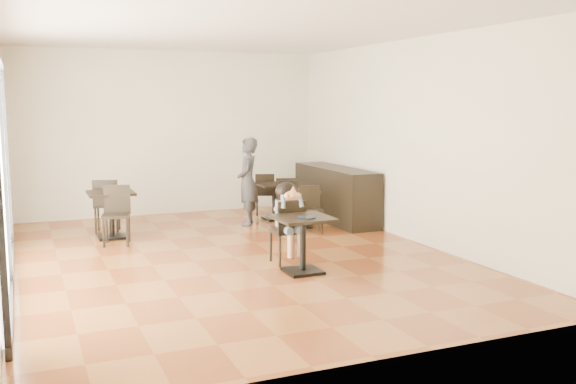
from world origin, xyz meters
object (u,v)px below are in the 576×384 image
chair_mid_a (286,201)px  chair_back_b (286,202)px  chair_mid_b (311,210)px  chair_back_a (265,194)px  child_chair (287,231)px  cafe_table_left (112,215)px  chair_left_a (107,205)px  child (287,223)px  adult_patron (248,182)px  child_table (303,245)px  chair_left_b (116,216)px  cafe_table_back (275,201)px  cafe_table_mid (298,209)px

chair_mid_a → chair_back_b: (-0.09, -0.22, 0.02)m
chair_mid_b → chair_back_a: (-0.09, 1.98, 0.02)m
child_chair → cafe_table_left: 3.31m
cafe_table_left → chair_left_a: (0.00, 0.55, 0.08)m
child → chair_mid_a: (1.17, 2.82, -0.17)m
adult_patron → chair_mid_b: size_ratio=1.99×
child_table → adult_patron: size_ratio=0.47×
child_table → child_chair: 0.56m
child_chair → chair_left_b: (-2.00, 2.08, 0.01)m
child_chair → cafe_table_back: size_ratio=1.30×
chair_left_a → chair_left_b: same height
child → cafe_table_left: child is taller
chair_left_a → chair_back_a: size_ratio=1.11×
chair_mid_a → chair_mid_b: same height
cafe_table_left → chair_mid_b: size_ratio=0.96×
child_chair → cafe_table_left: size_ratio=1.17×
child_chair → chair_left_a: chair_left_a is taller
chair_left_b → chair_back_a: size_ratio=1.11×
chair_mid_b → cafe_table_mid: bearing=103.1°
child_table → chair_mid_a: (1.17, 3.37, 0.03)m
child_chair → chair_mid_a: size_ratio=1.13×
child → adult_patron: adult_patron is taller
chair_back_a → chair_back_b: 1.10m
child → chair_back_b: (1.08, 2.60, -0.15)m
child_table → cafe_table_mid: (1.17, 2.82, -0.04)m
chair_mid_b → chair_left_a: chair_left_a is taller
cafe_table_mid → cafe_table_back: 0.89m
child_table → chair_left_a: size_ratio=0.81×
cafe_table_mid → chair_mid_b: size_ratio=0.83×
child_chair → child: size_ratio=0.79×
child → chair_back_a: child is taller
cafe_table_back → chair_back_b: size_ratio=0.83×
chair_back_a → child: bearing=94.4°
chair_mid_a → chair_back_a: size_ratio=0.96×
child_chair → chair_mid_b: size_ratio=1.13×
cafe_table_mid → chair_left_b: chair_left_b is taller
child_chair → chair_mid_a: bearing=-112.6°
child_chair → chair_mid_b: (1.17, 1.72, -0.05)m
cafe_table_mid → chair_mid_a: 0.55m
cafe_table_back → chair_left_b: size_ratio=0.75×
chair_left_b → chair_back_b: 3.13m
cafe_table_left → chair_back_a: chair_back_a is taller
chair_mid_b → chair_left_a: 3.50m
chair_back_a → cafe_table_left: bearing=39.7°
adult_patron → cafe_table_back: adult_patron is taller
cafe_table_mid → cafe_table_left: 3.19m
cafe_table_back → chair_back_a: (0.00, 0.55, 0.07)m
child → chair_left_b: (-2.00, 2.08, -0.10)m
cafe_table_back → chair_back_a: chair_back_a is taller
adult_patron → chair_mid_a: bearing=108.2°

